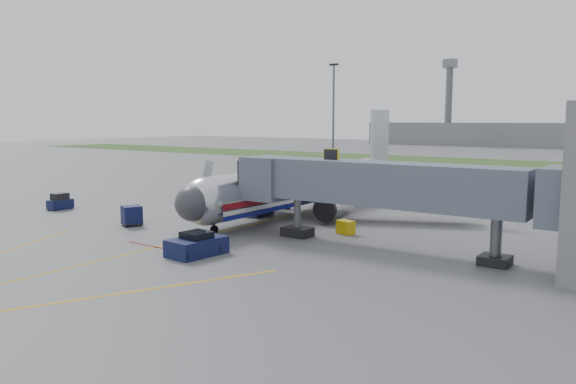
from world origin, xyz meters
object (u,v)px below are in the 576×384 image
Objects in this scene: airliner at (307,185)px; baggage_tug at (60,202)px; pushback_tug at (197,245)px; belt_loader at (260,210)px; ramp_worker at (246,205)px.

airliner is 15.08× the size of baggage_tug.
pushback_tug is 0.95× the size of belt_loader.
ramp_worker is at bearing 177.28° from belt_loader.
pushback_tug is at bearing -66.44° from belt_loader.
baggage_tug is at bearing -154.01° from belt_loader.
belt_loader is (18.58, 9.06, -0.24)m from baggage_tug.
ramp_worker is (-1.68, 0.08, 0.28)m from belt_loader.
baggage_tug is 0.56× the size of belt_loader.
pushback_tug is at bearing -78.25° from airliner.
ramp_worker is (-4.19, -4.21, -1.87)m from airliner.
baggage_tug is 20.67m from belt_loader.
airliner is at bearing 32.34° from baggage_tug.
pushback_tug is 25.76m from baggage_tug.
airliner is at bearing 101.75° from pushback_tug.
baggage_tug is 1.52× the size of ramp_worker.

